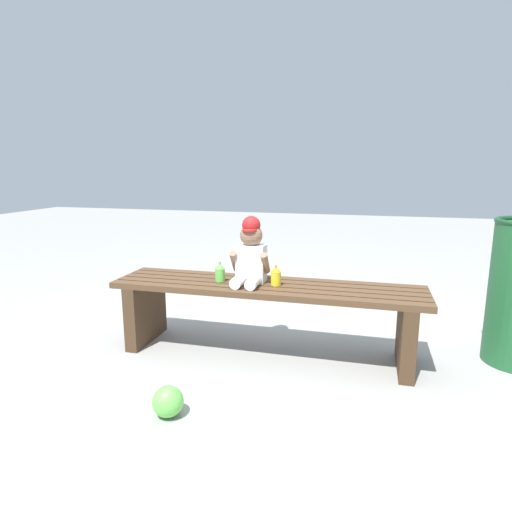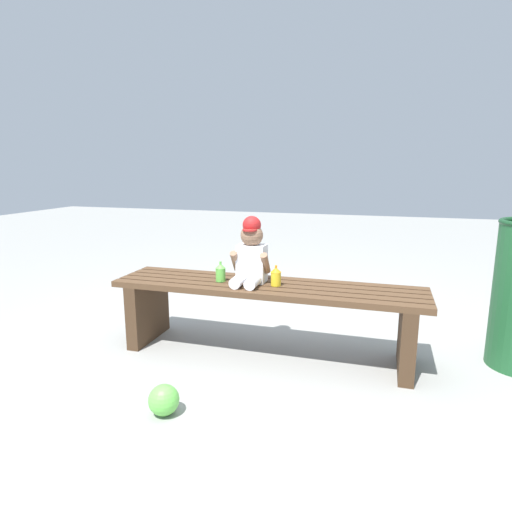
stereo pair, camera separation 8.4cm
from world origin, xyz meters
name	(u,v)px [view 1 (the left image)]	position (x,y,z in m)	size (l,w,h in m)	color
ground_plane	(266,353)	(0.00, 0.00, 0.00)	(16.00, 16.00, 0.00)	#999993
park_bench	(266,306)	(0.00, 0.00, 0.31)	(1.87, 0.42, 0.45)	#513823
child_figure	(251,254)	(-0.10, 0.01, 0.62)	(0.23, 0.27, 0.40)	white
sippy_cup_left	(220,272)	(-0.29, -0.02, 0.50)	(0.06, 0.06, 0.12)	#66CC4C
sippy_cup_right	(276,276)	(0.06, -0.02, 0.50)	(0.06, 0.06, 0.12)	yellow
toy_ball	(168,402)	(-0.28, -0.78, 0.07)	(0.15, 0.15, 0.15)	#66CC4C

